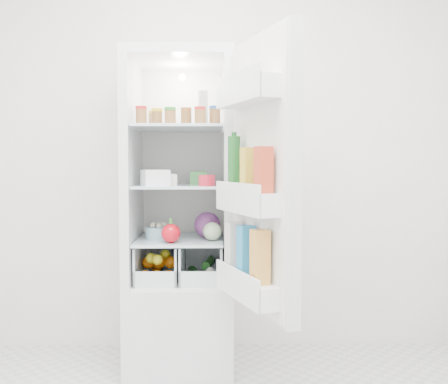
{
  "coord_description": "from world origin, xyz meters",
  "views": [
    {
      "loc": [
        0.0,
        -1.68,
        1.18
      ],
      "look_at": [
        0.05,
        0.95,
        1.03
      ],
      "focal_mm": 40.0,
      "sensor_mm": 36.0,
      "label": 1
    }
  ],
  "objects_px": {
    "red_cabbage": "(207,225)",
    "mushroom_bowl": "(158,233)",
    "refrigerator": "(181,250)",
    "fridge_door": "(259,182)"
  },
  "relations": [
    {
      "from": "red_cabbage",
      "to": "mushroom_bowl",
      "type": "relative_size",
      "value": 1.08
    },
    {
      "from": "refrigerator",
      "to": "fridge_door",
      "type": "bearing_deg",
      "value": -56.89
    },
    {
      "from": "refrigerator",
      "to": "red_cabbage",
      "type": "relative_size",
      "value": 11.98
    },
    {
      "from": "refrigerator",
      "to": "fridge_door",
      "type": "distance_m",
      "value": 0.85
    },
    {
      "from": "fridge_door",
      "to": "refrigerator",
      "type": "bearing_deg",
      "value": 13.04
    },
    {
      "from": "red_cabbage",
      "to": "refrigerator",
      "type": "bearing_deg",
      "value": 159.84
    },
    {
      "from": "refrigerator",
      "to": "mushroom_bowl",
      "type": "bearing_deg",
      "value": -152.46
    },
    {
      "from": "refrigerator",
      "to": "fridge_door",
      "type": "height_order",
      "value": "refrigerator"
    },
    {
      "from": "mushroom_bowl",
      "to": "refrigerator",
      "type": "bearing_deg",
      "value": 27.54
    },
    {
      "from": "mushroom_bowl",
      "to": "fridge_door",
      "type": "relative_size",
      "value": 0.11
    }
  ]
}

